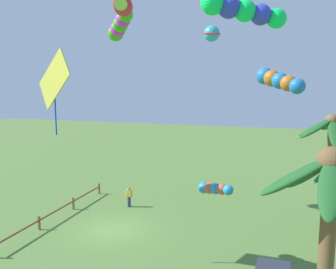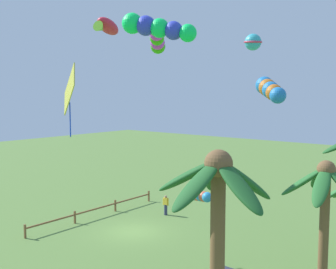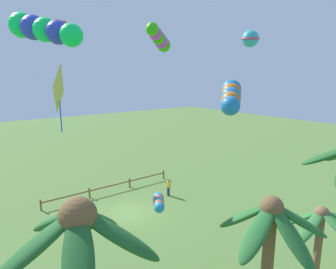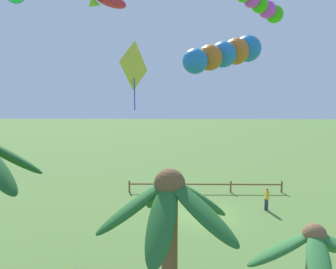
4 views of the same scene
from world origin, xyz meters
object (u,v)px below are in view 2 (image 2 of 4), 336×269
spectator_0 (166,205)px  kite_diamond_1 (70,90)px  kite_fish_3 (107,26)px  kite_tube_5 (157,39)px  palm_tree_2 (326,198)px  kite_tube_0 (200,196)px  kite_tube_2 (156,28)px  palm_tree_3 (217,206)px  kite_ball_4 (253,42)px  kite_tube_6 (270,89)px

spectator_0 → kite_diamond_1: 12.88m
kite_fish_3 → kite_tube_5: size_ratio=0.60×
palm_tree_2 → kite_tube_5: 18.10m
palm_tree_2 → kite_tube_0: bearing=-89.5°
kite_fish_3 → kite_tube_5: kite_tube_5 is taller
kite_fish_3 → kite_tube_0: bearing=131.9°
palm_tree_2 → kite_tube_2: kite_tube_2 is taller
kite_tube_2 → kite_fish_3: size_ratio=1.30×
palm_tree_2 → spectator_0: 16.64m
palm_tree_3 → kite_diamond_1: size_ratio=1.71×
palm_tree_3 → palm_tree_2: bearing=163.9°
palm_tree_2 → kite_tube_2: 10.40m
palm_tree_2 → kite_diamond_1: kite_diamond_1 is taller
palm_tree_2 → kite_tube_0: 6.76m
kite_tube_5 → kite_ball_4: bearing=124.6°
kite_fish_3 → kite_tube_6: size_ratio=0.74×
spectator_0 → kite_tube_6: (4.74, 10.97, 9.07)m
kite_tube_2 → kite_tube_5: kite_tube_5 is taller
spectator_0 → kite_tube_0: bearing=49.9°
kite_tube_6 → palm_tree_3: bearing=13.4°
kite_tube_0 → kite_diamond_1: 10.13m
kite_ball_4 → kite_diamond_1: bearing=-25.0°
kite_tube_0 → kite_tube_5: kite_tube_5 is taller
kite_ball_4 → kite_tube_5: kite_tube_5 is taller
palm_tree_2 → kite_tube_5: bearing=-111.4°
palm_tree_2 → kite_tube_6: kite_tube_6 is taller
spectator_0 → kite_tube_6: bearing=66.6°
kite_tube_0 → kite_tube_5: bearing=-125.9°
kite_diamond_1 → kite_tube_5: 9.18m
spectator_0 → kite_fish_3: (9.99, 4.30, 12.31)m
kite_fish_3 → kite_ball_4: 13.29m
kite_fish_3 → kite_ball_4: size_ratio=1.12×
kite_diamond_1 → kite_tube_6: bearing=111.9°
palm_tree_2 → kite_tube_5: size_ratio=1.88×
palm_tree_3 → kite_tube_2: bearing=-95.8°
palm_tree_2 → kite_fish_3: size_ratio=3.12×
kite_fish_3 → kite_tube_6: 9.09m
kite_tube_0 → kite_fish_3: bearing=-48.1°
spectator_0 → kite_diamond_1: size_ratio=0.35×
kite_tube_2 → kite_fish_3: kite_fish_3 is taller
palm_tree_2 → spectator_0: bearing=-114.4°
kite_tube_5 → kite_tube_6: kite_tube_5 is taller
kite_tube_6 → kite_diamond_1: bearing=-68.1°
kite_tube_2 → kite_diamond_1: bearing=-108.6°
kite_tube_6 → kite_fish_3: bearing=-51.8°
palm_tree_3 → kite_diamond_1: 14.02m
kite_tube_2 → kite_ball_4: (-15.67, -4.03, 1.29)m
kite_diamond_1 → spectator_0: bearing=179.9°
palm_tree_2 → kite_fish_3: 13.53m
palm_tree_3 → kite_fish_3: kite_fish_3 is taller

